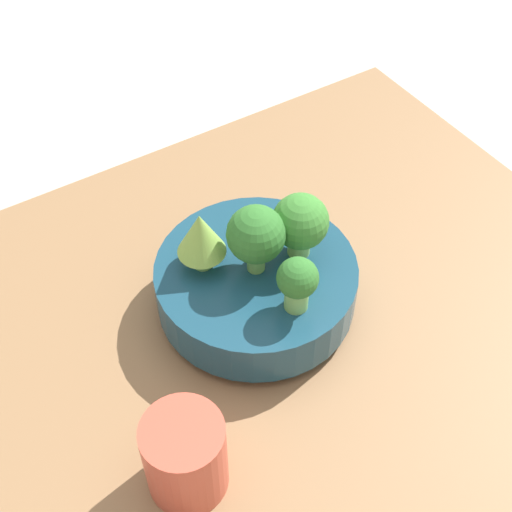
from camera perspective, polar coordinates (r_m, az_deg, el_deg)
name	(u,v)px	position (r m, az deg, el deg)	size (l,w,h in m)	color
ground_plane	(297,338)	(0.89, 3.30, -6.57)	(6.00, 6.00, 0.00)	#ADA89E
table	(298,326)	(0.87, 3.37, -5.64)	(0.81, 0.72, 0.05)	olive
bowl	(256,285)	(0.83, 0.00, -2.30)	(0.23, 0.23, 0.07)	navy
broccoli_floret_right	(300,223)	(0.79, 3.57, 2.66)	(0.06, 0.06, 0.08)	#7AB256
romanesco_piece_far	(201,235)	(0.78, -4.45, 1.66)	(0.06, 0.06, 0.08)	#6BA34C
broccoli_floret_center	(256,236)	(0.77, 0.00, 1.65)	(0.07, 0.07, 0.09)	#6BA34C
broccoli_floret_front	(297,282)	(0.74, 3.33, -2.06)	(0.04, 0.04, 0.07)	#7AB256
cup	(185,456)	(0.70, -5.67, -15.65)	(0.08, 0.08, 0.10)	#C64C38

